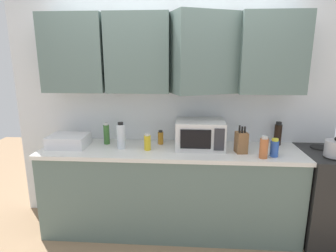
% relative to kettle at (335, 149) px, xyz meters
% --- Properties ---
extents(wall_back_with_cabinets, '(3.46, 0.54, 2.60)m').
position_rel_kettle_xyz_m(wall_back_with_cabinets, '(-1.51, 0.39, 0.59)').
color(wall_back_with_cabinets, white).
rests_on(wall_back_with_cabinets, ground_plane).
extents(counter_run, '(2.59, 0.63, 0.90)m').
position_rel_kettle_xyz_m(counter_run, '(-1.51, 0.16, -0.54)').
color(counter_run, slate).
rests_on(counter_run, ground_plane).
extents(kettle, '(0.18, 0.18, 0.18)m').
position_rel_kettle_xyz_m(kettle, '(0.00, 0.00, 0.00)').
color(kettle, '#B2B2B7').
rests_on(kettle, stove_range).
extents(microwave, '(0.48, 0.37, 0.28)m').
position_rel_kettle_xyz_m(microwave, '(-1.21, 0.21, 0.05)').
color(microwave, silver).
rests_on(microwave, counter_run).
extents(dish_rack, '(0.38, 0.30, 0.12)m').
position_rel_kettle_xyz_m(dish_rack, '(-2.55, 0.16, -0.03)').
color(dish_rack, silver).
rests_on(dish_rack, counter_run).
extents(knife_block, '(0.12, 0.13, 0.27)m').
position_rel_kettle_xyz_m(knife_block, '(-0.82, 0.09, 0.02)').
color(knife_block, brown).
rests_on(knife_block, counter_run).
extents(bottle_clear_tall, '(0.08, 0.08, 0.27)m').
position_rel_kettle_xyz_m(bottle_clear_tall, '(-2.00, 0.13, 0.04)').
color(bottle_clear_tall, silver).
rests_on(bottle_clear_tall, counter_run).
extents(bottle_blue_cleaner, '(0.08, 0.08, 0.17)m').
position_rel_kettle_xyz_m(bottle_blue_cleaner, '(-0.54, -0.00, -0.01)').
color(bottle_blue_cleaner, '#2D56B7').
rests_on(bottle_blue_cleaner, counter_run).
extents(bottle_soy_dark, '(0.08, 0.08, 0.24)m').
position_rel_kettle_xyz_m(bottle_soy_dark, '(-0.40, 0.36, 0.03)').
color(bottle_soy_dark, black).
rests_on(bottle_soy_dark, counter_run).
extents(bottle_yellow_mustard, '(0.07, 0.07, 0.17)m').
position_rel_kettle_xyz_m(bottle_yellow_mustard, '(-1.73, 0.10, -0.01)').
color(bottle_yellow_mustard, gold).
rests_on(bottle_yellow_mustard, counter_run).
extents(bottle_amber_vinegar, '(0.06, 0.06, 0.15)m').
position_rel_kettle_xyz_m(bottle_amber_vinegar, '(-1.62, 0.31, -0.02)').
color(bottle_amber_vinegar, '#AD701E').
rests_on(bottle_amber_vinegar, counter_run).
extents(bottle_green_oil, '(0.06, 0.06, 0.23)m').
position_rel_kettle_xyz_m(bottle_green_oil, '(-2.18, 0.27, 0.02)').
color(bottle_green_oil, '#386B2D').
rests_on(bottle_green_oil, counter_run).
extents(bottle_spice_jar, '(0.08, 0.08, 0.21)m').
position_rel_kettle_xyz_m(bottle_spice_jar, '(-0.65, -0.05, 0.01)').
color(bottle_spice_jar, '#BC6638').
rests_on(bottle_spice_jar, counter_run).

